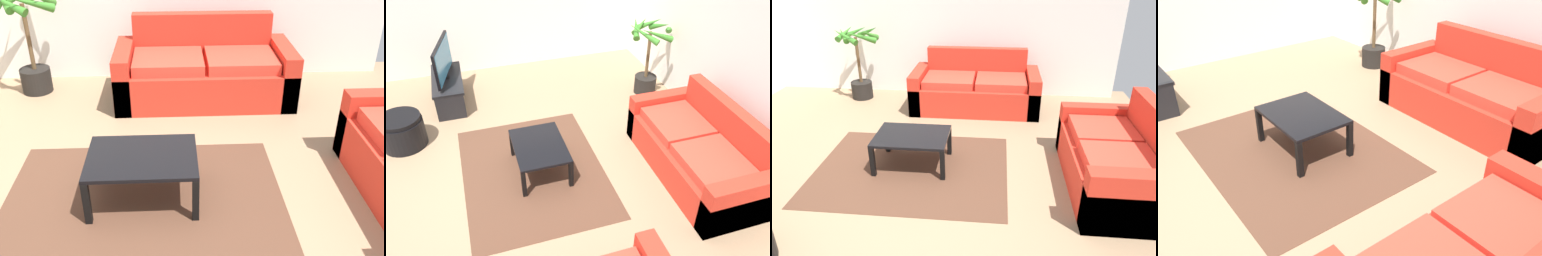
% 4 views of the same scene
% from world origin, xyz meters
% --- Properties ---
extents(ground_plane, '(6.60, 6.60, 0.00)m').
position_xyz_m(ground_plane, '(0.00, 0.00, 0.00)').
color(ground_plane, '#937556').
extents(couch_main, '(1.96, 0.90, 0.90)m').
position_xyz_m(couch_main, '(0.67, 2.28, 0.30)').
color(couch_main, red).
rests_on(couch_main, ground).
extents(coffee_table, '(0.83, 0.61, 0.39)m').
position_xyz_m(coffee_table, '(0.06, 0.47, 0.34)').
color(coffee_table, black).
rests_on(coffee_table, ground).
extents(area_rug, '(2.20, 1.70, 0.01)m').
position_xyz_m(area_rug, '(0.06, 0.37, 0.00)').
color(area_rug, '#513323').
rests_on(area_rug, ground).
extents(potted_palm, '(0.70, 0.79, 1.23)m').
position_xyz_m(potted_palm, '(-1.30, 2.54, 0.59)').
color(potted_palm, black).
rests_on(potted_palm, ground).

